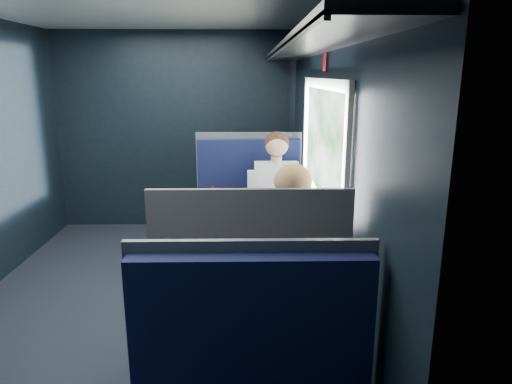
{
  "coord_description": "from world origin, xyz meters",
  "views": [
    {
      "loc": [
        0.84,
        -3.32,
        1.81
      ],
      "look_at": [
        0.9,
        0.0,
        0.95
      ],
      "focal_mm": 32.0,
      "sensor_mm": 36.0,
      "label": 1
    }
  ],
  "objects_px": {
    "seat_row_front": "(249,198)",
    "bottle_small": "(309,200)",
    "woman": "(291,255)",
    "seat_bay_near": "(247,222)",
    "laptop": "(300,210)",
    "cup": "(306,199)",
    "man": "(276,197)",
    "seat_bay_far": "(250,316)",
    "table": "(273,228)"
  },
  "relations": [
    {
      "from": "seat_row_front",
      "to": "bottle_small",
      "type": "bearing_deg",
      "value": -73.1
    },
    {
      "from": "woman",
      "to": "seat_bay_near",
      "type": "bearing_deg",
      "value": 99.74
    },
    {
      "from": "laptop",
      "to": "cup",
      "type": "relative_size",
      "value": 3.59
    },
    {
      "from": "man",
      "to": "cup",
      "type": "height_order",
      "value": "man"
    },
    {
      "from": "woman",
      "to": "cup",
      "type": "bearing_deg",
      "value": 78.17
    },
    {
      "from": "seat_bay_far",
      "to": "woman",
      "type": "relative_size",
      "value": 0.95
    },
    {
      "from": "laptop",
      "to": "bottle_small",
      "type": "bearing_deg",
      "value": 64.25
    },
    {
      "from": "seat_row_front",
      "to": "cup",
      "type": "distance_m",
      "value": 1.53
    },
    {
      "from": "seat_bay_near",
      "to": "seat_row_front",
      "type": "bearing_deg",
      "value": 88.73
    },
    {
      "from": "table",
      "to": "bottle_small",
      "type": "bearing_deg",
      "value": 36.01
    },
    {
      "from": "laptop",
      "to": "bottle_small",
      "type": "xyz_separation_m",
      "value": [
        0.09,
        0.19,
        0.02
      ]
    },
    {
      "from": "seat_bay_far",
      "to": "man",
      "type": "bearing_deg",
      "value": 80.97
    },
    {
      "from": "seat_row_front",
      "to": "cup",
      "type": "xyz_separation_m",
      "value": [
        0.48,
        -1.41,
        0.38
      ]
    },
    {
      "from": "seat_bay_far",
      "to": "woman",
      "type": "xyz_separation_m",
      "value": [
        0.25,
        0.17,
        0.31
      ]
    },
    {
      "from": "bottle_small",
      "to": "seat_bay_near",
      "type": "bearing_deg",
      "value": 127.46
    },
    {
      "from": "seat_bay_near",
      "to": "man",
      "type": "relative_size",
      "value": 0.95
    },
    {
      "from": "man",
      "to": "bottle_small",
      "type": "distance_m",
      "value": 0.55
    },
    {
      "from": "seat_bay_near",
      "to": "cup",
      "type": "relative_size",
      "value": 12.92
    },
    {
      "from": "seat_row_front",
      "to": "man",
      "type": "distance_m",
      "value": 1.17
    },
    {
      "from": "seat_row_front",
      "to": "table",
      "type": "bearing_deg",
      "value": -84.2
    },
    {
      "from": "bottle_small",
      "to": "cup",
      "type": "xyz_separation_m",
      "value": [
        0.0,
        0.17,
        -0.04
      ]
    },
    {
      "from": "table",
      "to": "seat_bay_near",
      "type": "xyz_separation_m",
      "value": [
        -0.2,
        0.87,
        -0.24
      ]
    },
    {
      "from": "woman",
      "to": "bottle_small",
      "type": "height_order",
      "value": "woman"
    },
    {
      "from": "table",
      "to": "bottle_small",
      "type": "height_order",
      "value": "bottle_small"
    },
    {
      "from": "man",
      "to": "woman",
      "type": "distance_m",
      "value": 1.41
    },
    {
      "from": "table",
      "to": "laptop",
      "type": "bearing_deg",
      "value": 6.06
    },
    {
      "from": "seat_bay_near",
      "to": "man",
      "type": "bearing_deg",
      "value": -32.29
    },
    {
      "from": "table",
      "to": "seat_row_front",
      "type": "relative_size",
      "value": 0.86
    },
    {
      "from": "table",
      "to": "seat_row_front",
      "type": "height_order",
      "value": "seat_row_front"
    },
    {
      "from": "seat_bay_far",
      "to": "laptop",
      "type": "xyz_separation_m",
      "value": [
        0.39,
        0.9,
        0.39
      ]
    },
    {
      "from": "seat_row_front",
      "to": "cup",
      "type": "bearing_deg",
      "value": -71.14
    },
    {
      "from": "seat_row_front",
      "to": "man",
      "type": "bearing_deg",
      "value": -77.17
    },
    {
      "from": "seat_row_front",
      "to": "cup",
      "type": "relative_size",
      "value": 11.9
    },
    {
      "from": "table",
      "to": "man",
      "type": "bearing_deg",
      "value": 84.48
    },
    {
      "from": "seat_row_front",
      "to": "woman",
      "type": "bearing_deg",
      "value": -84.3
    },
    {
      "from": "seat_bay_near",
      "to": "woman",
      "type": "xyz_separation_m",
      "value": [
        0.27,
        -1.58,
        0.3
      ]
    },
    {
      "from": "bottle_small",
      "to": "seat_bay_far",
      "type": "bearing_deg",
      "value": -113.74
    },
    {
      "from": "man",
      "to": "laptop",
      "type": "relative_size",
      "value": 3.77
    },
    {
      "from": "seat_bay_near",
      "to": "laptop",
      "type": "xyz_separation_m",
      "value": [
        0.41,
        -0.85,
        0.38
      ]
    },
    {
      "from": "man",
      "to": "cup",
      "type": "relative_size",
      "value": 13.56
    },
    {
      "from": "table",
      "to": "seat_bay_far",
      "type": "bearing_deg",
      "value": -101.78
    },
    {
      "from": "seat_bay_far",
      "to": "man",
      "type": "height_order",
      "value": "man"
    },
    {
      "from": "woman",
      "to": "bottle_small",
      "type": "bearing_deg",
      "value": 76.02
    },
    {
      "from": "cup",
      "to": "bottle_small",
      "type": "bearing_deg",
      "value": -90.0
    },
    {
      "from": "seat_bay_far",
      "to": "cup",
      "type": "bearing_deg",
      "value": 69.23
    },
    {
      "from": "man",
      "to": "seat_bay_far",
      "type": "bearing_deg",
      "value": -99.03
    },
    {
      "from": "seat_bay_far",
      "to": "woman",
      "type": "distance_m",
      "value": 0.43
    },
    {
      "from": "seat_bay_near",
      "to": "laptop",
      "type": "bearing_deg",
      "value": -64.38
    },
    {
      "from": "seat_bay_far",
      "to": "bottle_small",
      "type": "relative_size",
      "value": 6.43
    },
    {
      "from": "seat_bay_near",
      "to": "bottle_small",
      "type": "height_order",
      "value": "seat_bay_near"
    }
  ]
}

